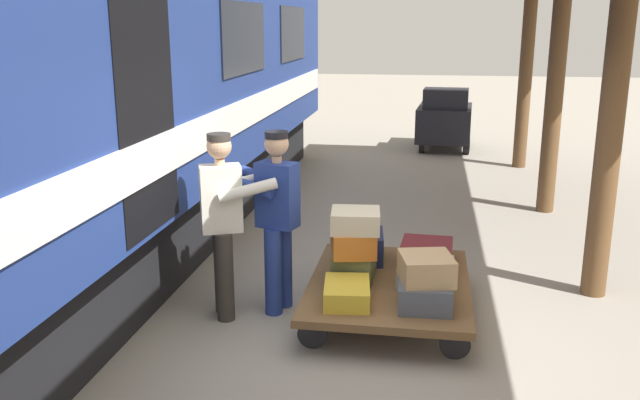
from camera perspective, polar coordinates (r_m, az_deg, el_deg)
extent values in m
plane|color=gray|center=(5.80, 6.94, -12.48)|extent=(60.00, 60.00, 0.00)
cylinder|color=brown|center=(13.07, 16.85, 10.00)|extent=(0.24, 0.24, 3.40)
cylinder|color=brown|center=(10.01, 19.07, 8.55)|extent=(0.24, 0.24, 3.40)
cylinder|color=brown|center=(6.99, 23.19, 5.80)|extent=(0.24, 0.24, 3.40)
cube|color=silver|center=(5.73, -13.97, 3.30)|extent=(0.03, 16.57, 0.36)
cube|color=black|center=(11.31, -2.27, 13.77)|extent=(0.02, 1.86, 0.84)
cube|color=black|center=(8.43, -6.36, 13.35)|extent=(0.02, 1.86, 0.84)
cube|color=black|center=(5.69, -14.78, 7.26)|extent=(0.12, 1.10, 2.00)
cube|color=brown|center=(6.37, 5.82, -7.07)|extent=(1.46, 1.98, 0.07)
cylinder|color=black|center=(5.71, 11.24, -11.74)|extent=(0.25, 0.05, 0.25)
cylinder|color=black|center=(5.77, -0.62, -11.13)|extent=(0.25, 0.05, 0.25)
cylinder|color=black|center=(7.16, 10.87, -6.12)|extent=(0.25, 0.05, 0.25)
cylinder|color=black|center=(7.21, 1.52, -5.70)|extent=(0.25, 0.05, 0.25)
cube|color=navy|center=(6.84, 3.39, -3.87)|extent=(0.50, 0.55, 0.28)
cube|color=gold|center=(5.84, 2.27, -7.78)|extent=(0.44, 0.57, 0.17)
cube|color=#4C515B|center=(5.80, 8.78, -7.86)|extent=(0.46, 0.48, 0.22)
cube|color=#9EA0A5|center=(6.31, 8.84, -6.03)|extent=(0.52, 0.49, 0.21)
cube|color=maroon|center=(6.82, 8.89, -4.44)|extent=(0.53, 0.63, 0.20)
cube|color=brown|center=(6.33, 2.88, -5.49)|extent=(0.38, 0.49, 0.27)
cube|color=#CC6B23|center=(6.21, 2.78, -3.48)|extent=(0.48, 0.55, 0.22)
cube|color=tan|center=(5.75, 8.90, -5.68)|extent=(0.51, 0.52, 0.22)
cube|color=#AD231E|center=(6.75, 3.35, -2.20)|extent=(0.30, 0.52, 0.15)
cube|color=beige|center=(6.12, 2.99, -1.73)|extent=(0.47, 0.45, 0.19)
cylinder|color=navy|center=(6.47, -3.06, -5.48)|extent=(0.16, 0.16, 0.82)
cylinder|color=navy|center=(6.31, -3.94, -6.04)|extent=(0.16, 0.16, 0.82)
cube|color=navy|center=(6.18, -3.60, 0.43)|extent=(0.41, 0.31, 0.60)
cylinder|color=tan|center=(6.10, -3.65, 3.43)|extent=(0.09, 0.09, 0.06)
sphere|color=tan|center=(6.08, -3.67, 4.72)|extent=(0.22, 0.22, 0.22)
cylinder|color=black|center=(6.06, -3.68, 5.49)|extent=(0.21, 0.21, 0.06)
cylinder|color=navy|center=(6.39, -4.64, 1.83)|extent=(0.54, 0.25, 0.21)
cylinder|color=navy|center=(6.13, -6.14, 1.22)|extent=(0.54, 0.25, 0.21)
cylinder|color=#332D28|center=(6.23, -7.97, -6.43)|extent=(0.16, 0.16, 0.82)
cylinder|color=#332D28|center=(6.41, -8.15, -5.80)|extent=(0.16, 0.16, 0.82)
cube|color=silver|center=(6.10, -8.30, 0.13)|extent=(0.42, 0.34, 0.60)
cylinder|color=tan|center=(6.03, -8.42, 3.16)|extent=(0.09, 0.09, 0.06)
sphere|color=tan|center=(6.00, -8.47, 4.47)|extent=(0.22, 0.22, 0.22)
cylinder|color=#332D28|center=(5.99, -8.50, 5.25)|extent=(0.21, 0.21, 0.06)
cylinder|color=silver|center=(5.95, -6.08, 0.81)|extent=(0.53, 0.30, 0.21)
cylinder|color=silver|center=(6.26, -6.47, 1.49)|extent=(0.53, 0.30, 0.21)
cube|color=black|center=(14.79, 10.38, 6.39)|extent=(1.20, 1.76, 0.70)
cube|color=black|center=(14.38, 10.50, 8.16)|extent=(0.94, 0.75, 0.50)
cylinder|color=black|center=(14.27, 12.17, 4.58)|extent=(0.12, 0.40, 0.40)
cylinder|color=black|center=(14.25, 8.54, 4.73)|extent=(0.12, 0.40, 0.40)
cylinder|color=black|center=(15.46, 11.96, 5.35)|extent=(0.12, 0.40, 0.40)
cylinder|color=black|center=(15.44, 8.61, 5.49)|extent=(0.12, 0.40, 0.40)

